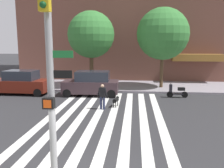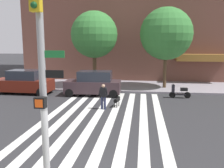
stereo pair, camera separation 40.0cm
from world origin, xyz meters
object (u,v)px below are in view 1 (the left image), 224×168
Objects in this scene: traffic_light_pole at (50,72)px; street_tree_nearest at (91,35)px; dog_on_leash at (116,100)px; pedestrian_dog_walker at (102,95)px; parked_car_near_curb at (20,83)px; street_tree_middle at (163,34)px; parked_car_behind_first at (91,84)px; parked_scooter at (177,92)px.

traffic_light_pole is 0.83× the size of street_tree_nearest.
dog_on_leash is at bearing 84.96° from traffic_light_pole.
parked_car_near_curb is at bearing 151.16° from pedestrian_dog_walker.
street_tree_middle is 9.78m from pedestrian_dog_walker.
street_tree_middle is 4.42× the size of pedestrian_dog_walker.
dog_on_leash is (0.81, 0.77, -0.48)m from pedestrian_dog_walker.
parked_car_near_curb is (-7.42, 13.34, -2.58)m from traffic_light_pole.
parked_car_behind_first is at bearing 124.19° from dog_on_leash.
parked_scooter is 6.68m from pedestrian_dog_walker.
traffic_light_pole is 3.54× the size of pedestrian_dog_walker.
parked_car_near_curb is at bearing 157.98° from dog_on_leash.
parked_car_near_curb is 3.03× the size of parked_scooter.
parked_scooter is 1.62× the size of dog_on_leash.
pedestrian_dog_walker reaches higher than dog_on_leash.
parked_car_near_curb is at bearing 179.22° from parked_scooter.
parked_scooter is at bearing 34.91° from dog_on_leash.
parked_scooter is 5.93m from street_tree_middle.
street_tree_middle is at bearing 16.39° from parked_car_near_curb.
pedestrian_dog_walker is at bearing -120.49° from street_tree_middle.
traffic_light_pole is at bearing -83.26° from street_tree_nearest.
street_tree_nearest is 8.85m from pedestrian_dog_walker.
pedestrian_dog_walker is (2.06, -7.59, -4.05)m from street_tree_nearest.
traffic_light_pole is 1.17× the size of parked_car_near_curb.
parked_scooter is 0.23× the size of street_tree_middle.
parked_scooter is (5.44, 13.17, -3.04)m from traffic_light_pole.
parked_car_behind_first reaches higher than dog_on_leash.
parked_car_near_curb is 0.68× the size of street_tree_middle.
parked_car_behind_first is 4.38m from pedestrian_dog_walker.
parked_scooter is 0.23× the size of street_tree_nearest.
dog_on_leash is at bearing -145.09° from parked_scooter.
street_tree_nearest reaches higher than parked_scooter.
dog_on_leash is (-3.69, -6.88, -4.59)m from street_tree_middle.
street_tree_nearest is at bearing -179.50° from street_tree_middle.
parked_car_near_curb reaches higher than parked_car_behind_first.
parked_car_near_curb is 12.87m from parked_scooter.
pedestrian_dog_walker is at bearing -28.84° from parked_car_near_curb.
parked_scooter is 1.00× the size of pedestrian_dog_walker.
parked_car_near_curb is 1.10× the size of parked_car_behind_first.
pedestrian_dog_walker is at bearing -143.67° from parked_scooter.
traffic_light_pole is at bearing -84.01° from parked_car_behind_first.
parked_scooter is at bearing 67.56° from traffic_light_pole.
parked_car_near_curb is 3.01× the size of pedestrian_dog_walker.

